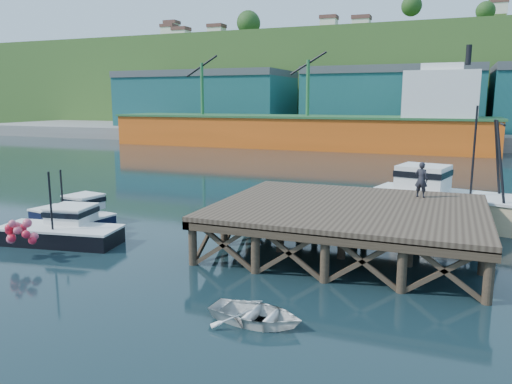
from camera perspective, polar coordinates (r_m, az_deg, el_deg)
The scene contains 12 objects.
ground at distance 25.58m, azimuth -1.75°, elevation -5.18°, with size 300.00×300.00×0.00m, color black.
wharf at distance 23.37m, azimuth 10.55°, elevation -1.96°, with size 12.00×10.00×2.62m.
far_quay at distance 93.33m, azimuth 15.49°, elevation 6.50°, with size 160.00×40.00×2.00m, color gray.
warehouse_left at distance 98.38m, azimuth -5.71°, elevation 10.22°, with size 32.00×16.00×9.00m, color #1A5557.
warehouse_mid at distance 88.17m, azimuth 15.32°, elevation 9.87°, with size 28.00×16.00×9.00m, color #1A5557.
cargo_ship at distance 73.02m, azimuth 7.03°, elevation 7.60°, with size 55.50×10.00×13.75m.
hillside at distance 123.09m, azimuth 17.26°, elevation 11.95°, with size 220.00×50.00×22.00m, color #2D511E.
boat_navy at distance 29.56m, azimuth -20.00°, elevation -2.38°, with size 5.39×3.26×3.22m.
boat_black at distance 26.26m, azimuth -21.19°, elevation -3.98°, with size 6.14×5.11×3.63m.
trawler at distance 30.27m, azimuth 22.01°, elevation -0.84°, with size 10.42×5.77×6.60m.
dinghy at distance 16.06m, azimuth -0.01°, elevation -13.76°, with size 2.18×3.05×0.63m, color silver.
dockworker at distance 26.06m, azimuth 18.37°, elevation 1.35°, with size 0.64×0.42×1.77m, color black.
Camera 1 is at (9.71, -22.64, 6.91)m, focal length 35.00 mm.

